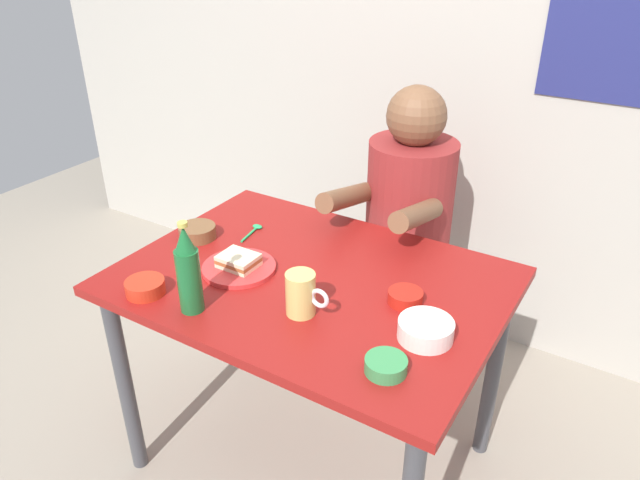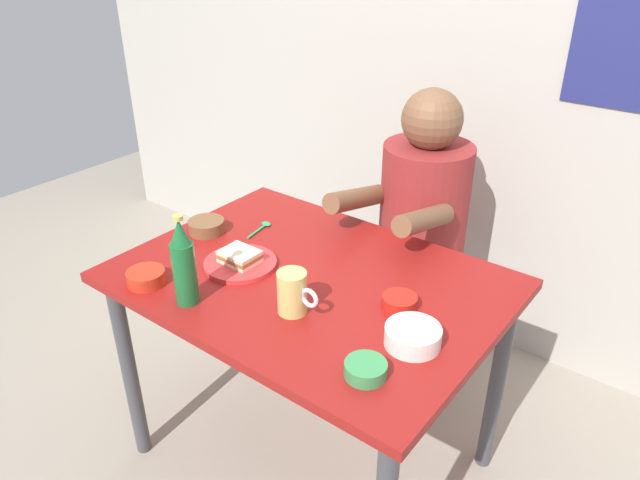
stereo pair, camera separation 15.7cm
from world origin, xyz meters
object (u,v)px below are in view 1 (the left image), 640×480
plate_orange (239,268)px  beer_mug (301,294)px  beer_bottle (188,271)px  sandwich (238,261)px  dining_table (311,303)px  stool (403,291)px  person_seated (409,197)px  condiment_bowl_brown (197,231)px

plate_orange → beer_mug: (0.28, -0.09, 0.05)m
beer_mug → plate_orange: bearing=163.0°
plate_orange → beer_bottle: bearing=-84.8°
sandwich → beer_bottle: 0.24m
dining_table → stool: dining_table is taller
person_seated → beer_mug: 0.78m
plate_orange → beer_mug: bearing=-17.0°
plate_orange → beer_mug: size_ratio=1.75×
stool → beer_mug: 0.91m
person_seated → condiment_bowl_brown: person_seated is taller
sandwich → beer_mug: 0.29m
plate_orange → beer_bottle: size_ratio=0.84×
dining_table → beer_mug: size_ratio=8.73×
person_seated → sandwich: (-0.24, -0.70, 0.01)m
beer_bottle → condiment_bowl_brown: bearing=129.9°
stool → person_seated: (0.00, -0.01, 0.42)m
person_seated → sandwich: size_ratio=6.54×
beer_mug → stool: bearing=93.1°
condiment_bowl_brown → dining_table: bearing=-1.3°
plate_orange → beer_bottle: 0.25m
beer_mug → condiment_bowl_brown: size_ratio=1.05×
sandwich → person_seated: bearing=71.3°
sandwich → beer_mug: size_ratio=0.87×
dining_table → condiment_bowl_brown: condiment_bowl_brown is taller
sandwich → beer_bottle: (0.02, -0.22, 0.09)m
dining_table → person_seated: person_seated is taller
stool → person_seated: person_seated is taller
dining_table → beer_bottle: (-0.18, -0.30, 0.21)m
stool → sandwich: (-0.24, -0.71, 0.42)m
stool → beer_bottle: beer_bottle is taller
plate_orange → beer_bottle: (0.02, -0.22, 0.11)m
dining_table → person_seated: 0.63m
beer_mug → beer_bottle: beer_bottle is taller
dining_table → plate_orange: bearing=-158.9°
stool → condiment_bowl_brown: (-0.48, -0.62, 0.41)m
stool → person_seated: 0.42m
dining_table → sandwich: sandwich is taller
condiment_bowl_brown → beer_mug: bearing=-18.5°
stool → person_seated: size_ratio=0.63×
stool → beer_mug: (0.04, -0.79, 0.45)m
beer_mug → sandwich: bearing=163.0°
beer_mug → condiment_bowl_brown: beer_mug is taller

